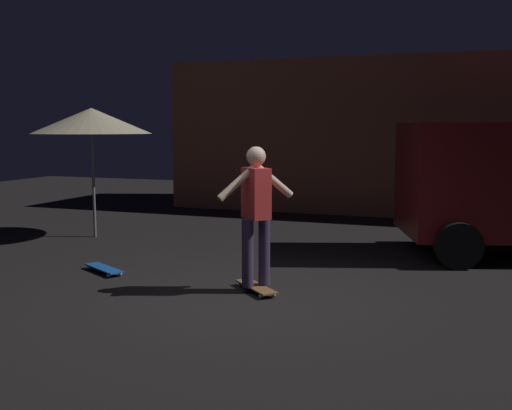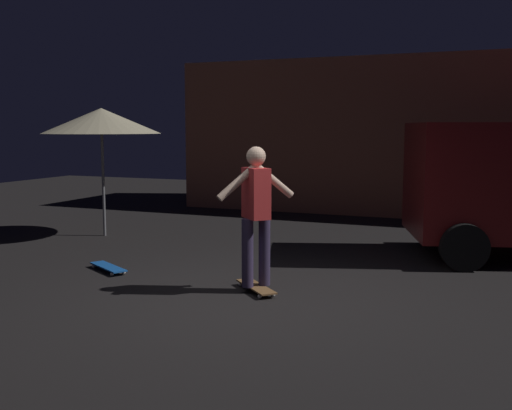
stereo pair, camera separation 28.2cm
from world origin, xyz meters
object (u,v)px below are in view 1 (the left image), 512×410
object	(u,v)px
skateboard_spare	(104,269)
skater	(256,206)
patio_umbrella	(91,121)
skateboard_ridden	(256,287)

from	to	relation	value
skateboard_spare	skater	world-z (taller)	skater
patio_umbrella	skateboard_ridden	xyz separation A→B (m)	(4.03, -2.49, -2.02)
patio_umbrella	skateboard_ridden	bearing A→B (deg)	-31.72
skateboard_ridden	skater	size ratio (longest dim) A/B	0.42
patio_umbrella	skateboard_spare	distance (m)	3.53
skater	skateboard_spare	bearing A→B (deg)	175.16
skateboard_ridden	skater	distance (m)	0.98
skateboard_spare	skater	xyz separation A→B (m)	(2.28, -0.19, 0.98)
skateboard_ridden	skater	world-z (taller)	skater
skateboard_ridden	patio_umbrella	bearing A→B (deg)	148.28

